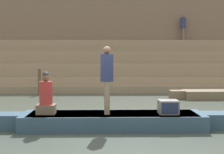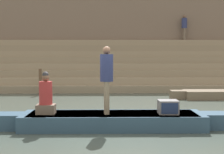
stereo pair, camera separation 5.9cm
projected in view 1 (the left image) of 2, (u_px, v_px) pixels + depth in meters
ground_plane at (101, 125)px, 8.89m from camera, size 120.00×120.00×0.00m
ghat_steps at (103, 70)px, 19.26m from camera, size 36.00×4.90×2.97m
back_wall at (104, 33)px, 21.41m from camera, size 34.20×1.28×7.10m
rowboat_main at (113, 120)px, 8.44m from camera, size 6.28×1.32×0.41m
person_standing at (107, 75)px, 8.30m from camera, size 0.35×0.35×1.80m
person_rowing at (46, 97)px, 8.32m from camera, size 0.49×0.38×1.13m
tv_set at (168, 107)px, 8.35m from camera, size 0.52×0.47×0.37m
mooring_post at (39, 82)px, 15.55m from camera, size 0.15×0.15×1.31m
person_on_steps at (183, 26)px, 20.59m from camera, size 0.36×0.36×1.64m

